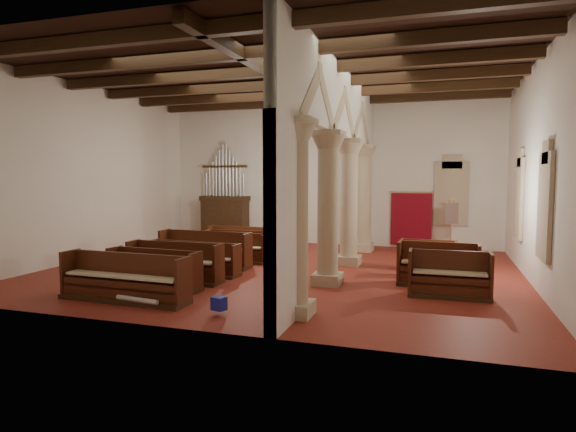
{
  "coord_description": "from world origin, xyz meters",
  "views": [
    {
      "loc": [
        4.68,
        -13.88,
        2.92
      ],
      "look_at": [
        0.05,
        0.5,
        1.63
      ],
      "focal_mm": 30.0,
      "sensor_mm": 36.0,
      "label": 1
    }
  ],
  "objects_px": {
    "lectern": "(289,232)",
    "nave_pew_0": "(124,285)",
    "pipe_organ": "(225,210)",
    "processional_banner": "(451,237)",
    "aisle_pew_0": "(449,281)"
  },
  "relations": [
    {
      "from": "lectern",
      "to": "nave_pew_0",
      "type": "height_order",
      "value": "lectern"
    },
    {
      "from": "pipe_organ",
      "to": "lectern",
      "type": "xyz_separation_m",
      "value": [
        3.0,
        -0.01,
        -0.85
      ]
    },
    {
      "from": "lectern",
      "to": "processional_banner",
      "type": "bearing_deg",
      "value": 6.99
    },
    {
      "from": "aisle_pew_0",
      "to": "nave_pew_0",
      "type": "bearing_deg",
      "value": -160.56
    },
    {
      "from": "nave_pew_0",
      "to": "aisle_pew_0",
      "type": "bearing_deg",
      "value": 22.31
    },
    {
      "from": "nave_pew_0",
      "to": "aisle_pew_0",
      "type": "xyz_separation_m",
      "value": [
        7.19,
        2.71,
        0.01
      ]
    },
    {
      "from": "pipe_organ",
      "to": "nave_pew_0",
      "type": "distance_m",
      "value": 10.38
    },
    {
      "from": "aisle_pew_0",
      "to": "pipe_organ",
      "type": "bearing_deg",
      "value": 140.61
    },
    {
      "from": "nave_pew_0",
      "to": "pipe_organ",
      "type": "bearing_deg",
      "value": 103.93
    },
    {
      "from": "nave_pew_0",
      "to": "aisle_pew_0",
      "type": "relative_size",
      "value": 1.69
    },
    {
      "from": "pipe_organ",
      "to": "processional_banner",
      "type": "bearing_deg",
      "value": -9.62
    },
    {
      "from": "pipe_organ",
      "to": "processional_banner",
      "type": "height_order",
      "value": "pipe_organ"
    },
    {
      "from": "pipe_organ",
      "to": "lectern",
      "type": "height_order",
      "value": "pipe_organ"
    },
    {
      "from": "lectern",
      "to": "aisle_pew_0",
      "type": "relative_size",
      "value": 0.65
    },
    {
      "from": "pipe_organ",
      "to": "aisle_pew_0",
      "type": "distance_m",
      "value": 11.98
    }
  ]
}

